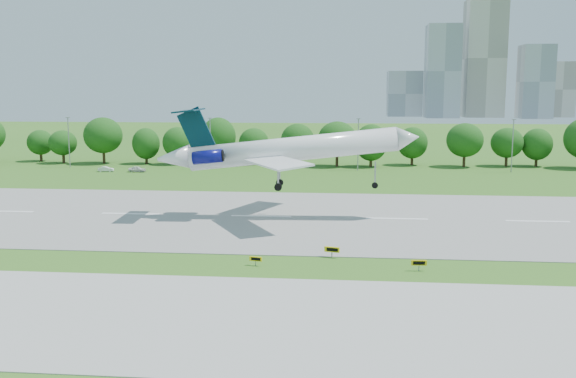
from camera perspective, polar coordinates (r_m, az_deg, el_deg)
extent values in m
plane|color=#255917|center=(71.64, -5.15, -6.36)|extent=(600.00, 600.00, 0.00)
cube|color=gray|center=(95.68, -2.40, -2.45)|extent=(400.00, 45.00, 0.08)
cube|color=#ADADA8|center=(54.85, -8.65, -11.18)|extent=(400.00, 23.00, 0.08)
cylinder|color=#382314|center=(176.59, -18.98, 2.83)|extent=(0.70, 0.70, 3.60)
sphere|color=#104210|center=(176.22, -19.05, 4.25)|extent=(8.40, 8.40, 8.40)
cylinder|color=#382314|center=(164.17, -6.14, 2.84)|extent=(0.70, 0.70, 3.60)
sphere|color=#104210|center=(163.78, -6.17, 4.37)|extent=(8.40, 8.40, 8.40)
cylinder|color=#382314|center=(161.00, 7.96, 2.69)|extent=(0.70, 0.70, 3.60)
sphere|color=#104210|center=(160.59, 7.99, 4.25)|extent=(8.40, 8.40, 8.40)
cylinder|color=#382314|center=(167.59, 21.76, 2.38)|extent=(0.70, 0.70, 3.60)
sphere|color=#104210|center=(167.21, 21.85, 3.88)|extent=(8.40, 8.40, 8.40)
cylinder|color=gray|center=(165.10, -18.90, 3.91)|extent=(0.24, 0.24, 12.00)
cube|color=gray|center=(164.74, -19.00, 6.03)|extent=(0.90, 0.25, 0.18)
cylinder|color=gray|center=(154.04, -6.91, 4.01)|extent=(0.24, 0.24, 12.00)
cube|color=gray|center=(153.66, -6.96, 6.27)|extent=(0.90, 0.25, 0.18)
cylinder|color=gray|center=(150.50, 6.25, 3.91)|extent=(0.24, 0.24, 12.00)
cube|color=gray|center=(150.11, 6.29, 6.23)|extent=(0.90, 0.25, 0.18)
cylinder|color=gray|center=(154.99, 19.32, 3.60)|extent=(0.24, 0.24, 12.00)
cube|color=gray|center=(154.61, 19.44, 5.85)|extent=(0.90, 0.25, 0.18)
cube|color=#B2B2B7|center=(452.40, 13.56, 10.11)|extent=(22.00, 22.00, 62.00)
cube|color=beige|center=(472.50, 17.01, 11.00)|extent=(26.00, 26.00, 80.00)
cube|color=#B2B2B7|center=(459.50, 21.13, 8.87)|extent=(20.00, 20.00, 48.00)
cube|color=beige|center=(489.93, 22.93, 8.14)|extent=(18.00, 18.00, 38.00)
cube|color=#B2B2B7|center=(474.57, 10.29, 8.33)|extent=(24.00, 24.00, 32.00)
cylinder|color=white|center=(93.70, 0.41, 3.57)|extent=(30.57, 5.28, 6.56)
cone|color=white|center=(94.55, 10.62, 4.49)|extent=(3.76, 3.73, 3.83)
cone|color=white|center=(95.98, -10.12, 2.73)|extent=(5.36, 3.82, 4.00)
cube|color=white|center=(86.89, -0.93, 2.37)|extent=(10.64, 13.91, 0.76)
cube|color=white|center=(100.90, -0.50, 3.26)|extent=(9.52, 14.03, 0.76)
cube|color=#052837|center=(94.97, -8.16, 5.22)|extent=(5.59, 0.82, 6.91)
cube|color=#052837|center=(95.02, -8.80, 6.91)|extent=(3.78, 9.74, 0.55)
cylinder|color=#0B0D64|center=(92.35, -7.17, 2.85)|extent=(4.51, 2.16, 2.33)
cylinder|color=#0B0D64|center=(97.50, -6.67, 3.17)|extent=(4.51, 2.16, 2.33)
cylinder|color=gray|center=(94.50, 7.75, 1.38)|extent=(0.20, 0.20, 3.53)
cylinder|color=black|center=(94.74, 7.73, 0.32)|extent=(0.92, 0.35, 0.91)
cylinder|color=gray|center=(91.98, -0.89, 1.26)|extent=(0.24, 0.24, 3.53)
cylinder|color=black|center=(92.22, -0.89, 0.17)|extent=(1.13, 0.52, 1.11)
cylinder|color=gray|center=(96.37, -0.75, 1.60)|extent=(0.24, 0.24, 3.53)
cylinder|color=black|center=(96.60, -0.75, 0.57)|extent=(1.13, 0.52, 1.11)
cube|color=gray|center=(69.39, -2.89, -6.57)|extent=(0.11, 0.11, 0.62)
cube|color=yellow|center=(69.27, -2.89, -6.22)|extent=(1.41, 0.47, 0.48)
cube|color=black|center=(69.18, -2.92, -6.24)|extent=(1.03, 0.25, 0.31)
cube|color=gray|center=(68.71, 11.55, -6.86)|extent=(0.11, 0.11, 0.72)
cube|color=yellow|center=(68.57, 11.57, -6.44)|extent=(1.65, 0.28, 0.56)
cube|color=black|center=(68.46, 11.58, -6.47)|extent=(1.23, 0.09, 0.36)
cube|color=gray|center=(72.70, 3.92, -5.81)|extent=(0.13, 0.13, 0.77)
cube|color=yellow|center=(72.56, 3.93, -5.39)|extent=(1.75, 0.64, 0.60)
cube|color=black|center=(72.45, 3.90, -5.41)|extent=(1.28, 0.36, 0.38)
imported|color=white|center=(154.09, -15.89, 1.71)|extent=(3.74, 1.82, 1.18)
imported|color=silver|center=(151.53, -13.25, 1.73)|extent=(3.96, 1.62, 1.35)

